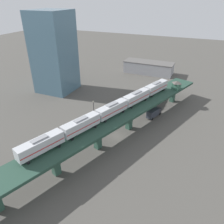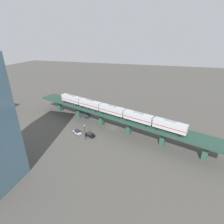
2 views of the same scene
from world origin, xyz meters
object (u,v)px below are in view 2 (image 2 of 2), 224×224
street_lamp (85,131)px  street_car_silver (77,132)px  street_car_black (90,135)px  subway_train (112,110)px  signal_hut (65,95)px  delivery_truck (84,114)px

street_lamp → street_car_silver: bearing=56.0°
street_car_black → street_lamp: 4.43m
subway_train → street_lamp: (-11.13, 8.24, -5.79)m
signal_hut → subway_train: bearing=-115.7°
street_car_silver → street_lamp: 7.19m
street_car_black → street_lamp: (-2.98, 0.84, 3.17)m
delivery_truck → street_lamp: (-20.77, -9.64, 2.35)m
subway_train → delivery_truck: size_ratio=7.93×
subway_train → street_car_silver: (-7.53, 13.59, -8.96)m
subway_train → delivery_truck: subway_train is taller
subway_train → street_car_silver: 17.93m
subway_train → signal_hut: 34.61m
street_car_silver → street_car_black: bearing=-95.8°
street_car_black → subway_train: bearing=-42.3°
signal_hut → delivery_truck: (-5.36, -13.30, -7.40)m
delivery_truck → street_lamp: bearing=-155.1°
street_car_silver → street_lamp: size_ratio=0.68×
subway_train → signal_hut: size_ratio=14.56×
subway_train → street_car_black: (-8.15, 7.40, -8.96)m
subway_train → street_car_black: 14.20m
subway_train → street_car_silver: bearing=119.0°
street_car_black → street_car_silver: size_ratio=1.01×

